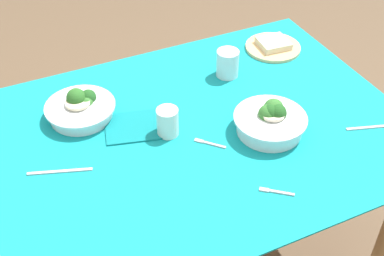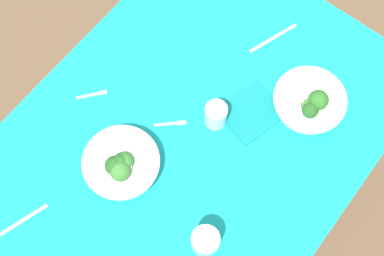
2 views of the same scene
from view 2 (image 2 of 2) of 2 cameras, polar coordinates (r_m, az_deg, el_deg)
ground_plane at (r=2.32m, az=-0.05°, el=-6.70°), size 6.00×6.00×0.00m
dining_table at (r=1.74m, az=-0.06°, el=-2.00°), size 1.38×1.02×0.71m
broccoli_bowl_far at (r=1.70m, az=12.88°, el=2.82°), size 0.23×0.23×0.10m
broccoli_bowl_near at (r=1.59m, az=-7.79°, el=-4.02°), size 0.24×0.24×0.10m
water_glass_center at (r=1.62m, az=2.63°, el=1.44°), size 0.07×0.07×0.10m
water_glass_side at (r=1.52m, az=1.47°, el=-12.40°), size 0.08×0.08×0.10m
fork_by_far_bowl at (r=1.66m, az=-2.25°, el=0.48°), size 0.08×0.08×0.00m
fork_by_near_bowl at (r=1.73m, az=-10.84°, el=3.64°), size 0.09×0.07×0.00m
table_knife_left at (r=1.81m, az=8.89°, el=9.79°), size 0.19×0.07×0.00m
table_knife_right at (r=1.66m, az=-18.46°, el=-9.84°), size 0.18×0.07×0.00m
napkin_folded_upper at (r=1.68m, az=6.58°, el=1.73°), size 0.21×0.20×0.01m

